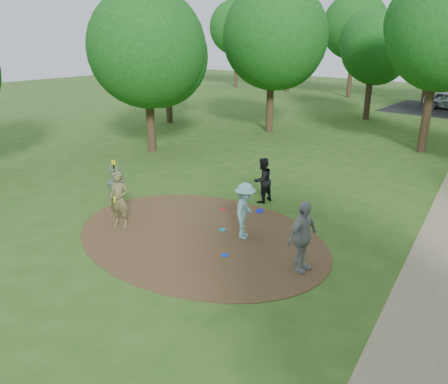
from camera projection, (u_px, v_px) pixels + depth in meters
The scene contains 12 objects.
ground at pixel (199, 236), 13.42m from camera, with size 100.00×100.00×0.00m, color #2D5119.
dirt_clearing at pixel (199, 235), 13.42m from camera, with size 8.40×8.40×0.02m, color #47301C.
footpath at pixel (443, 281), 10.94m from camera, with size 2.00×40.00×0.01m, color #8C7A5B.
player_observer_with_disc at pixel (119, 199), 13.81m from camera, with size 0.79×0.66×1.83m.
player_throwing_with_disc at pixel (245, 211), 13.01m from camera, with size 1.19×1.29×1.75m.
player_walking_with_disc at pixel (262, 180), 15.87m from camera, with size 0.74×0.89×1.67m.
player_waiting_with_disc at pixel (302, 237), 11.15m from camera, with size 0.57×1.17×1.92m.
disc_ground_cyan at pixel (222, 229), 13.78m from camera, with size 0.22×0.22×0.02m, color #1686B5.
disc_ground_blue at pixel (225, 255), 12.19m from camera, with size 0.22×0.22×0.02m, color #0D35E1.
disc_ground_red at pixel (223, 209), 15.35m from camera, with size 0.22×0.22×0.02m, color red.
disc_golf_basket at pixel (115, 177), 16.05m from camera, with size 0.63×0.63×1.54m.
tree_ring at pixel (392, 50), 16.99m from camera, with size 37.31×45.36×9.18m.
Camera 1 is at (8.39, -8.82, 5.85)m, focal length 35.00 mm.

